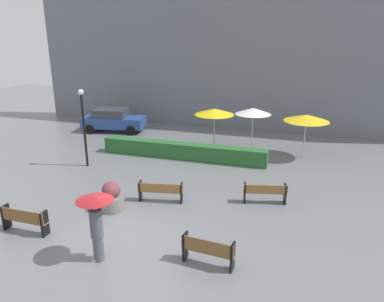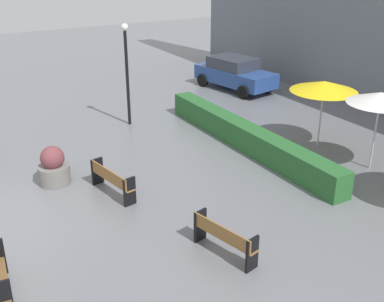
{
  "view_description": "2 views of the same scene",
  "coord_description": "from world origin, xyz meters",
  "px_view_note": "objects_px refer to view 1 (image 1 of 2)",
  "views": [
    {
      "loc": [
        5.53,
        -9.59,
        6.64
      ],
      "look_at": [
        0.83,
        5.49,
        1.47
      ],
      "focal_mm": 34.38,
      "sensor_mm": 36.0,
      "label": 1
    },
    {
      "loc": [
        11.87,
        -1.08,
        6.58
      ],
      "look_at": [
        0.95,
        5.3,
        1.13
      ],
      "focal_mm": 44.54,
      "sensor_mm": 36.0,
      "label": 2
    }
  ],
  "objects_px": {
    "patio_umbrella_yellow": "(215,112)",
    "patio_umbrella_white": "(253,111)",
    "bench_far_right": "(265,192)",
    "lamp_post": "(83,120)",
    "pedestrian_with_umbrella": "(96,217)",
    "bench_near_left": "(24,219)",
    "parked_car": "(113,120)",
    "planter_pot": "(112,198)",
    "patio_umbrella_yellow_far": "(307,118)",
    "bench_mid_center": "(161,190)",
    "bench_near_right": "(208,250)"
  },
  "relations": [
    {
      "from": "patio_umbrella_yellow",
      "to": "patio_umbrella_white",
      "type": "distance_m",
      "value": 2.21
    },
    {
      "from": "bench_far_right",
      "to": "patio_umbrella_white",
      "type": "relative_size",
      "value": 0.7
    },
    {
      "from": "bench_far_right",
      "to": "lamp_post",
      "type": "relative_size",
      "value": 0.44
    },
    {
      "from": "bench_far_right",
      "to": "pedestrian_with_umbrella",
      "type": "bearing_deg",
      "value": -129.01
    },
    {
      "from": "pedestrian_with_umbrella",
      "to": "patio_umbrella_yellow",
      "type": "xyz_separation_m",
      "value": [
        0.61,
        11.94,
        0.77
      ]
    },
    {
      "from": "bench_near_left",
      "to": "patio_umbrella_white",
      "type": "distance_m",
      "value": 13.11
    },
    {
      "from": "lamp_post",
      "to": "parked_car",
      "type": "distance_m",
      "value": 7.07
    },
    {
      "from": "planter_pot",
      "to": "patio_umbrella_yellow_far",
      "type": "distance_m",
      "value": 11.27
    },
    {
      "from": "bench_far_right",
      "to": "parked_car",
      "type": "xyz_separation_m",
      "value": [
        -11.36,
        8.24,
        0.32
      ]
    },
    {
      "from": "bench_near_left",
      "to": "pedestrian_with_umbrella",
      "type": "distance_m",
      "value": 3.45
    },
    {
      "from": "bench_near_left",
      "to": "patio_umbrella_white",
      "type": "relative_size",
      "value": 0.69
    },
    {
      "from": "patio_umbrella_yellow_far",
      "to": "patio_umbrella_white",
      "type": "bearing_deg",
      "value": 172.87
    },
    {
      "from": "bench_mid_center",
      "to": "parked_car",
      "type": "distance_m",
      "value": 11.88
    },
    {
      "from": "bench_mid_center",
      "to": "lamp_post",
      "type": "xyz_separation_m",
      "value": [
        -5.22,
        2.8,
        1.93
      ]
    },
    {
      "from": "lamp_post",
      "to": "planter_pot",
      "type": "bearing_deg",
      "value": -47.64
    },
    {
      "from": "bench_mid_center",
      "to": "patio_umbrella_yellow",
      "type": "bearing_deg",
      "value": 87.72
    },
    {
      "from": "pedestrian_with_umbrella",
      "to": "planter_pot",
      "type": "bearing_deg",
      "value": 112.2
    },
    {
      "from": "parked_car",
      "to": "patio_umbrella_white",
      "type": "bearing_deg",
      "value": -8.88
    },
    {
      "from": "pedestrian_with_umbrella",
      "to": "parked_car",
      "type": "distance_m",
      "value": 15.33
    },
    {
      "from": "bench_near_right",
      "to": "planter_pot",
      "type": "relative_size",
      "value": 1.37
    },
    {
      "from": "bench_far_right",
      "to": "patio_umbrella_white",
      "type": "bearing_deg",
      "value": 103.01
    },
    {
      "from": "bench_far_right",
      "to": "planter_pot",
      "type": "relative_size",
      "value": 1.48
    },
    {
      "from": "patio_umbrella_yellow",
      "to": "bench_near_left",
      "type": "bearing_deg",
      "value": -108.89
    },
    {
      "from": "planter_pot",
      "to": "lamp_post",
      "type": "height_order",
      "value": "lamp_post"
    },
    {
      "from": "bench_mid_center",
      "to": "bench_near_left",
      "type": "xyz_separation_m",
      "value": [
        -3.57,
        -3.64,
        0.03
      ]
    },
    {
      "from": "bench_near_right",
      "to": "pedestrian_with_umbrella",
      "type": "relative_size",
      "value": 0.77
    },
    {
      "from": "bench_near_right",
      "to": "planter_pot",
      "type": "xyz_separation_m",
      "value": [
        -4.48,
        2.36,
        -0.01
      ]
    },
    {
      "from": "bench_near_left",
      "to": "patio_umbrella_yellow_far",
      "type": "relative_size",
      "value": 0.72
    },
    {
      "from": "pedestrian_with_umbrella",
      "to": "patio_umbrella_white",
      "type": "xyz_separation_m",
      "value": [
        2.81,
        12.09,
        0.91
      ]
    },
    {
      "from": "pedestrian_with_umbrella",
      "to": "patio_umbrella_white",
      "type": "relative_size",
      "value": 0.83
    },
    {
      "from": "patio_umbrella_yellow",
      "to": "patio_umbrella_white",
      "type": "height_order",
      "value": "patio_umbrella_white"
    },
    {
      "from": "bench_far_right",
      "to": "lamp_post",
      "type": "xyz_separation_m",
      "value": [
        -9.27,
        1.67,
        1.93
      ]
    },
    {
      "from": "lamp_post",
      "to": "patio_umbrella_white",
      "type": "bearing_deg",
      "value": 33.07
    },
    {
      "from": "bench_near_right",
      "to": "patio_umbrella_yellow_far",
      "type": "height_order",
      "value": "patio_umbrella_yellow_far"
    },
    {
      "from": "bench_far_right",
      "to": "patio_umbrella_yellow_far",
      "type": "height_order",
      "value": "patio_umbrella_yellow_far"
    },
    {
      "from": "bench_near_right",
      "to": "patio_umbrella_yellow",
      "type": "relative_size",
      "value": 0.68
    },
    {
      "from": "bench_near_left",
      "to": "patio_umbrella_yellow",
      "type": "distance_m",
      "value": 12.09
    },
    {
      "from": "patio_umbrella_yellow",
      "to": "parked_car",
      "type": "xyz_separation_m",
      "value": [
        -7.61,
        1.68,
        -1.39
      ]
    },
    {
      "from": "bench_mid_center",
      "to": "parked_car",
      "type": "relative_size",
      "value": 0.42
    },
    {
      "from": "bench_mid_center",
      "to": "bench_far_right",
      "type": "xyz_separation_m",
      "value": [
        4.06,
        1.13,
        0.0
      ]
    },
    {
      "from": "bench_mid_center",
      "to": "planter_pot",
      "type": "relative_size",
      "value": 1.56
    },
    {
      "from": "bench_near_right",
      "to": "pedestrian_with_umbrella",
      "type": "xyz_separation_m",
      "value": [
        -3.25,
        -0.67,
        0.91
      ]
    },
    {
      "from": "pedestrian_with_umbrella",
      "to": "patio_umbrella_yellow_far",
      "type": "height_order",
      "value": "patio_umbrella_yellow_far"
    },
    {
      "from": "bench_mid_center",
      "to": "pedestrian_with_umbrella",
      "type": "bearing_deg",
      "value": -94.09
    },
    {
      "from": "bench_mid_center",
      "to": "lamp_post",
      "type": "relative_size",
      "value": 0.47
    },
    {
      "from": "pedestrian_with_umbrella",
      "to": "parked_car",
      "type": "relative_size",
      "value": 0.47
    },
    {
      "from": "bench_near_right",
      "to": "bench_mid_center",
      "type": "bearing_deg",
      "value": 129.37
    },
    {
      "from": "patio_umbrella_yellow",
      "to": "patio_umbrella_yellow_far",
      "type": "relative_size",
      "value": 0.99
    },
    {
      "from": "bench_mid_center",
      "to": "bench_far_right",
      "type": "relative_size",
      "value": 1.06
    },
    {
      "from": "patio_umbrella_yellow",
      "to": "parked_car",
      "type": "distance_m",
      "value": 7.91
    }
  ]
}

